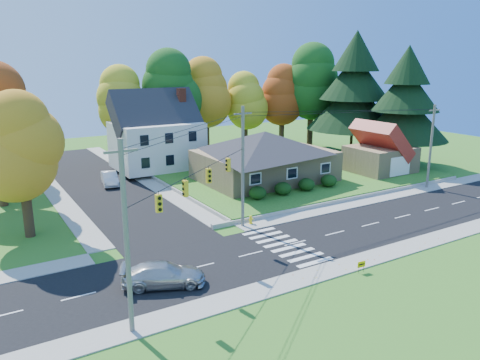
# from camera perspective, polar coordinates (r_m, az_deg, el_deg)

# --- Properties ---
(ground) EXTENTS (120.00, 120.00, 0.00)m
(ground) POSITION_cam_1_polar(r_m,az_deg,el_deg) (36.05, 6.75, -7.65)
(ground) COLOR #3D7923
(road_main) EXTENTS (90.00, 8.00, 0.02)m
(road_main) POSITION_cam_1_polar(r_m,az_deg,el_deg) (36.04, 6.75, -7.64)
(road_main) COLOR black
(road_main) RESTS_ON ground
(road_cross) EXTENTS (8.00, 44.00, 0.02)m
(road_cross) POSITION_cam_1_polar(r_m,az_deg,el_deg) (55.40, -16.91, -0.30)
(road_cross) COLOR black
(road_cross) RESTS_ON ground
(sidewalk_north) EXTENTS (90.00, 2.00, 0.08)m
(sidewalk_north) POSITION_cam_1_polar(r_m,az_deg,el_deg) (39.82, 2.33, -5.33)
(sidewalk_north) COLOR #9C9A90
(sidewalk_north) RESTS_ON ground
(sidewalk_south) EXTENTS (90.00, 2.00, 0.08)m
(sidewalk_south) POSITION_cam_1_polar(r_m,az_deg,el_deg) (32.58, 12.23, -10.30)
(sidewalk_south) COLOR #9C9A90
(sidewalk_south) RESTS_ON ground
(lawn) EXTENTS (30.00, 30.00, 0.50)m
(lawn) POSITION_cam_1_polar(r_m,az_deg,el_deg) (59.52, 4.28, 1.53)
(lawn) COLOR #3D7923
(lawn) RESTS_ON ground
(ranch_house) EXTENTS (14.60, 10.60, 5.40)m
(ranch_house) POSITION_cam_1_polar(r_m,az_deg,el_deg) (52.08, 3.03, 3.08)
(ranch_house) COLOR tan
(ranch_house) RESTS_ON lawn
(colonial_house) EXTENTS (10.40, 8.40, 9.60)m
(colonial_house) POSITION_cam_1_polar(r_m,az_deg,el_deg) (58.73, -10.12, 5.47)
(colonial_house) COLOR silver
(colonial_house) RESTS_ON lawn
(garage) EXTENTS (7.30, 6.30, 4.60)m
(garage) POSITION_cam_1_polar(r_m,az_deg,el_deg) (58.32, 16.78, 3.28)
(garage) COLOR tan
(garage) RESTS_ON lawn
(hedge_row) EXTENTS (10.70, 1.70, 1.27)m
(hedge_row) POSITION_cam_1_polar(r_m,az_deg,el_deg) (47.41, 6.71, -0.78)
(hedge_row) COLOR #163A10
(hedge_row) RESTS_ON lawn
(traffic_infrastructure) EXTENTS (38.10, 10.66, 10.00)m
(traffic_infrastructure) POSITION_cam_1_polar(r_m,az_deg,el_deg) (35.41, 5.46, 0.73)
(traffic_infrastructure) COLOR #666059
(traffic_infrastructure) RESTS_ON ground
(tree_lot_0) EXTENTS (6.72, 6.72, 12.51)m
(tree_lot_0) POSITION_cam_1_polar(r_m,az_deg,el_deg) (63.27, -14.02, 9.30)
(tree_lot_0) COLOR #3F2A19
(tree_lot_0) RESTS_ON lawn
(tree_lot_1) EXTENTS (7.84, 7.84, 14.60)m
(tree_lot_1) POSITION_cam_1_polar(r_m,az_deg,el_deg) (64.29, -8.63, 10.80)
(tree_lot_1) COLOR #3F2A19
(tree_lot_1) RESTS_ON lawn
(tree_lot_2) EXTENTS (7.28, 7.28, 13.56)m
(tree_lot_2) POSITION_cam_1_polar(r_m,az_deg,el_deg) (67.76, -4.19, 10.55)
(tree_lot_2) COLOR #3F2A19
(tree_lot_2) RESTS_ON lawn
(tree_lot_3) EXTENTS (6.16, 6.16, 11.47)m
(tree_lot_3) POSITION_cam_1_polar(r_m,az_deg,el_deg) (69.93, 0.65, 9.63)
(tree_lot_3) COLOR #3F2A19
(tree_lot_3) RESTS_ON lawn
(tree_lot_4) EXTENTS (6.72, 6.72, 12.51)m
(tree_lot_4) POSITION_cam_1_polar(r_m,az_deg,el_deg) (72.41, 5.18, 10.26)
(tree_lot_4) COLOR #3F2A19
(tree_lot_4) RESTS_ON lawn
(tree_lot_5) EXTENTS (8.40, 8.40, 15.64)m
(tree_lot_5) POSITION_cam_1_polar(r_m,az_deg,el_deg) (73.19, 8.74, 11.73)
(tree_lot_5) COLOR #3F2A19
(tree_lot_5) RESTS_ON lawn
(conifer_east_a) EXTENTS (12.80, 12.80, 16.96)m
(conifer_east_a) POSITION_cam_1_polar(r_m,az_deg,el_deg) (67.99, 13.76, 10.56)
(conifer_east_a) COLOR #3F2A19
(conifer_east_a) RESTS_ON lawn
(conifer_east_b) EXTENTS (11.20, 11.20, 14.84)m
(conifer_east_b) POSITION_cam_1_polar(r_m,az_deg,el_deg) (63.42, 19.48, 8.90)
(conifer_east_b) COLOR #3F2A19
(conifer_east_b) RESTS_ON lawn
(tree_west_0) EXTENTS (6.16, 6.16, 11.47)m
(tree_west_0) POSITION_cam_1_polar(r_m,az_deg,el_deg) (38.90, -25.25, 3.67)
(tree_west_0) COLOR #3F2A19
(tree_west_0) RESTS_ON ground
(silver_sedan) EXTENTS (5.49, 3.86, 1.48)m
(silver_sedan) POSITION_cam_1_polar(r_m,az_deg,el_deg) (29.53, -9.30, -11.31)
(silver_sedan) COLOR #BCBCBC
(silver_sedan) RESTS_ON road_main
(white_car) EXTENTS (2.28, 4.66, 1.47)m
(white_car) POSITION_cam_1_polar(r_m,az_deg,el_deg) (53.79, -15.60, 0.18)
(white_car) COLOR silver
(white_car) RESTS_ON road_cross
(fire_hydrant) EXTENTS (0.46, 0.36, 0.81)m
(fire_hydrant) POSITION_cam_1_polar(r_m,az_deg,el_deg) (39.57, 1.33, -4.92)
(fire_hydrant) COLOR yellow
(fire_hydrant) RESTS_ON ground
(yard_sign) EXTENTS (0.61, 0.09, 0.76)m
(yard_sign) POSITION_cam_1_polar(r_m,az_deg,el_deg) (31.98, 14.59, -9.94)
(yard_sign) COLOR black
(yard_sign) RESTS_ON ground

